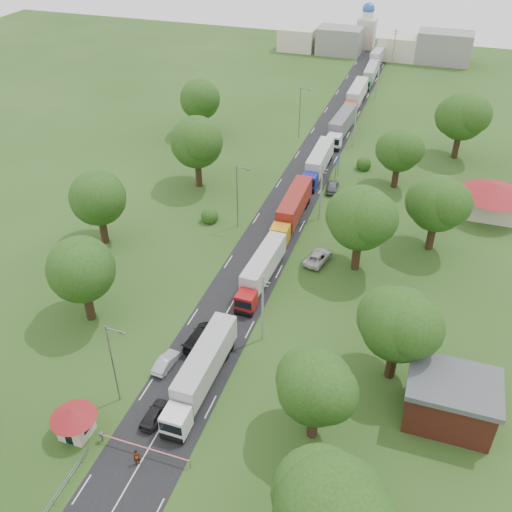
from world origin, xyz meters
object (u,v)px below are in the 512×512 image
at_px(info_sign, 338,162).
at_px(truck_0, 202,370).
at_px(car_lane_mid, 166,362).
at_px(boom_barrier, 131,444).
at_px(guard_booth, 74,419).
at_px(car_lane_front, 155,414).
at_px(pedestrian_near, 137,458).

relative_size(info_sign, truck_0, 0.28).
bearing_deg(truck_0, car_lane_mid, 166.10).
height_order(truck_0, car_lane_mid, truck_0).
height_order(boom_barrier, info_sign, info_sign).
distance_m(boom_barrier, guard_booth, 5.98).
relative_size(car_lane_front, car_lane_mid, 1.01).
height_order(guard_booth, info_sign, info_sign).
bearing_deg(car_lane_mid, car_lane_front, 111.81).
height_order(truck_0, pedestrian_near, truck_0).
relative_size(guard_booth, info_sign, 1.07).
xyz_separation_m(car_lane_front, car_lane_mid, (-2.00, 6.71, -0.03)).
xyz_separation_m(boom_barrier, pedestrian_near, (1.18, -1.13, -0.00)).
relative_size(info_sign, pedestrian_near, 2.31).
bearing_deg(guard_booth, pedestrian_near, -9.11).
xyz_separation_m(guard_booth, car_lane_mid, (4.20, 10.65, -1.50)).
xyz_separation_m(truck_0, car_lane_front, (-2.75, -5.53, -1.47)).
bearing_deg(guard_booth, info_sign, 78.32).
height_order(car_lane_front, pedestrian_near, pedestrian_near).
distance_m(info_sign, car_lane_mid, 50.09).
bearing_deg(car_lane_front, boom_barrier, 86.75).
height_order(boom_barrier, guard_booth, guard_booth).
bearing_deg(pedestrian_near, boom_barrier, 101.48).
xyz_separation_m(guard_booth, car_lane_front, (6.20, 3.94, -1.47)).
height_order(info_sign, car_lane_front, info_sign).
height_order(boom_barrier, truck_0, truck_0).
relative_size(boom_barrier, guard_booth, 2.10).
xyz_separation_m(truck_0, car_lane_mid, (-4.75, 1.17, -1.50)).
bearing_deg(pedestrian_near, truck_0, 44.85).
bearing_deg(info_sign, car_lane_front, -96.31).
distance_m(guard_booth, car_lane_front, 7.49).
distance_m(boom_barrier, car_lane_front, 3.96).
height_order(truck_0, car_lane_front, truck_0).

